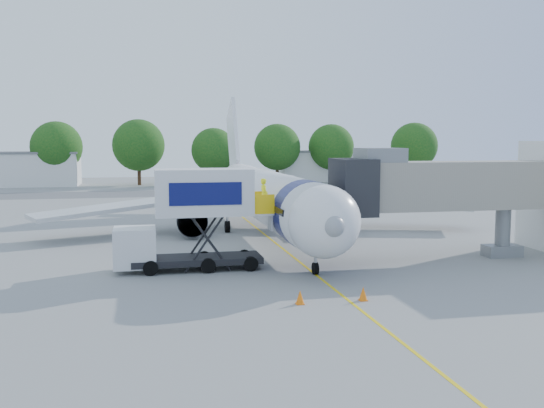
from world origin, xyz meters
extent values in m
plane|color=gray|center=(0.00, 0.00, 0.00)|extent=(160.00, 160.00, 0.00)
cube|color=yellow|center=(0.00, 0.00, 0.01)|extent=(0.15, 70.00, 0.01)
cube|color=#59595B|center=(0.00, 42.00, 0.00)|extent=(120.00, 10.00, 0.01)
cylinder|color=white|center=(0.00, 3.00, 3.00)|extent=(3.70, 28.00, 3.70)
sphere|color=white|center=(0.00, -11.00, 3.00)|extent=(3.70, 3.70, 3.70)
sphere|color=gray|center=(0.00, -12.55, 3.00)|extent=(1.10, 1.10, 1.10)
cone|color=white|center=(0.00, 20.00, 3.00)|extent=(3.70, 6.00, 3.70)
cube|color=white|center=(0.00, 21.00, 7.20)|extent=(0.35, 7.26, 8.29)
cube|color=silver|center=(9.00, 6.50, 2.30)|extent=(16.17, 9.32, 1.42)
cube|color=silver|center=(-9.00, 6.50, 2.30)|extent=(16.17, 9.32, 1.42)
cylinder|color=#999BA0|center=(5.50, 4.50, 1.30)|extent=(2.10, 3.60, 2.10)
cylinder|color=#999BA0|center=(-5.50, 4.50, 1.30)|extent=(2.10, 3.60, 2.10)
cube|color=black|center=(0.00, -11.30, 3.45)|extent=(2.60, 1.39, 0.81)
cylinder|color=#0B1051|center=(0.00, -8.00, 3.00)|extent=(3.73, 2.00, 3.73)
cylinder|color=silver|center=(0.00, -9.50, 0.75)|extent=(0.16, 0.16, 1.50)
cylinder|color=black|center=(0.00, -9.50, 0.32)|extent=(0.25, 0.64, 0.64)
cylinder|color=black|center=(2.60, 6.00, 0.45)|extent=(0.35, 0.90, 0.90)
cylinder|color=black|center=(-2.60, 6.00, 0.45)|extent=(0.35, 0.90, 0.90)
cube|color=gray|center=(9.00, -7.00, 4.40)|extent=(13.60, 2.60, 2.80)
cube|color=black|center=(2.90, -7.00, 4.40)|extent=(2.00, 3.20, 3.20)
cube|color=slate|center=(4.50, -7.00, 6.20)|extent=(2.40, 2.40, 0.80)
cylinder|color=slate|center=(12.50, -7.00, 1.50)|extent=(0.90, 0.90, 3.00)
cube|color=slate|center=(12.50, -7.00, 0.35)|extent=(2.20, 1.20, 0.70)
cylinder|color=black|center=(11.60, -7.00, 0.35)|extent=(0.30, 0.70, 0.70)
cylinder|color=black|center=(13.40, -7.00, 0.35)|extent=(0.30, 0.70, 0.70)
cube|color=black|center=(-6.00, -7.00, 0.55)|extent=(7.00, 2.30, 0.35)
cube|color=silver|center=(-9.30, -7.00, 1.35)|extent=(2.20, 2.20, 2.10)
cube|color=black|center=(-9.30, -7.00, 1.80)|extent=(1.90, 2.10, 0.70)
cube|color=silver|center=(-5.60, -7.00, 4.25)|extent=(5.20, 2.40, 2.50)
cube|color=#0B1051|center=(-5.60, -8.22, 4.25)|extent=(3.80, 0.04, 1.20)
cube|color=silver|center=(-2.45, -7.00, 3.05)|extent=(1.10, 2.20, 0.10)
cube|color=yellow|center=(-2.45, -8.05, 3.60)|extent=(1.10, 0.06, 1.10)
cube|color=yellow|center=(-2.45, -5.95, 3.60)|extent=(1.10, 0.06, 1.10)
cylinder|color=black|center=(-3.20, -8.05, 0.40)|extent=(0.80, 0.25, 0.80)
cylinder|color=black|center=(-3.20, -5.95, 0.40)|extent=(0.80, 0.25, 0.80)
cylinder|color=black|center=(-8.50, -8.05, 0.40)|extent=(0.80, 0.25, 0.80)
cylinder|color=black|center=(-8.50, -5.95, 0.40)|extent=(0.80, 0.25, 0.80)
imported|color=#EEFB1A|center=(-2.26, -7.00, 4.02)|extent=(0.56, 0.75, 1.85)
cube|color=silver|center=(1.78, -18.88, 0.70)|extent=(3.77, 2.40, 1.40)
cube|color=#0B1051|center=(1.78, -18.88, 1.15)|extent=(2.27, 2.03, 0.35)
cylinder|color=black|center=(0.28, -19.31, 0.35)|extent=(0.73, 0.37, 0.70)
cylinder|color=black|center=(0.53, -17.94, 0.35)|extent=(0.73, 0.37, 0.70)
cylinder|color=black|center=(3.03, -19.81, 0.35)|extent=(0.73, 0.37, 0.70)
cylinder|color=black|center=(3.28, -18.44, 0.35)|extent=(0.73, 0.37, 0.70)
cone|color=orange|center=(-2.24, -14.99, 0.31)|extent=(0.39, 0.39, 0.62)
cube|color=orange|center=(-2.24, -14.99, 0.02)|extent=(0.35, 0.35, 0.04)
cone|color=orange|center=(0.63, -14.99, 0.31)|extent=(0.39, 0.39, 0.62)
cube|color=orange|center=(0.63, -14.99, 0.02)|extent=(0.35, 0.35, 0.04)
cube|color=silver|center=(-28.00, 60.00, 2.50)|extent=(18.00, 8.00, 5.00)
cube|color=slate|center=(-28.00, 60.00, 5.15)|extent=(18.40, 8.40, 0.30)
cube|color=silver|center=(22.00, 62.00, 2.50)|extent=(16.00, 7.00, 5.00)
cube|color=slate|center=(22.00, 62.00, 5.15)|extent=(16.40, 7.40, 0.30)
cylinder|color=#382314|center=(-22.07, 58.81, 1.76)|extent=(0.56, 0.56, 3.52)
sphere|color=#134815|center=(-22.07, 58.81, 6.07)|extent=(7.83, 7.83, 7.83)
cylinder|color=#382314|center=(-9.68, 57.87, 1.83)|extent=(0.56, 0.56, 3.66)
sphere|color=#134815|center=(-9.68, 57.87, 6.30)|extent=(8.13, 8.13, 8.13)
cylinder|color=#382314|center=(1.99, 56.82, 1.59)|extent=(0.56, 0.56, 3.19)
sphere|color=#134815|center=(1.99, 56.82, 5.49)|extent=(7.09, 7.09, 7.09)
cylinder|color=#382314|center=(12.68, 58.31, 1.73)|extent=(0.56, 0.56, 3.45)
sphere|color=#134815|center=(12.68, 58.31, 5.94)|extent=(7.67, 7.67, 7.67)
cylinder|color=#382314|center=(22.06, 58.58, 1.73)|extent=(0.56, 0.56, 3.45)
sphere|color=#134815|center=(22.06, 58.58, 5.95)|extent=(7.68, 7.68, 7.68)
cylinder|color=#382314|center=(36.04, 56.32, 1.78)|extent=(0.56, 0.56, 3.55)
sphere|color=#134815|center=(36.04, 56.32, 6.12)|extent=(7.89, 7.89, 7.89)
camera|label=1|loc=(-8.63, -39.71, 7.03)|focal=40.00mm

